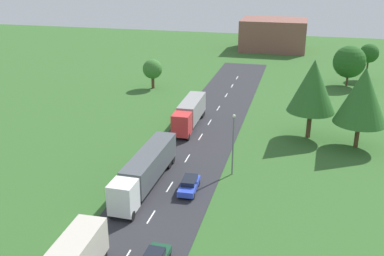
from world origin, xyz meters
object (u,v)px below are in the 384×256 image
(car_third, at_px, (189,185))
(tree_maple, at_px, (313,86))
(lamppost_second, at_px, (233,141))
(truck_third, at_px, (190,113))
(truck_second, at_px, (146,169))
(tree_birch, at_px, (369,53))
(tree_oak, at_px, (363,96))
(tree_elm, at_px, (153,69))
(distant_building, at_px, (273,35))
(tree_ash, at_px, (349,62))

(car_third, distance_m, tree_maple, 23.86)
(lamppost_second, bearing_deg, truck_third, 121.65)
(truck_second, height_order, lamppost_second, lamppost_second)
(lamppost_second, xyz_separation_m, tree_birch, (20.11, 50.75, 1.15))
(tree_oak, relative_size, tree_maple, 0.98)
(tree_birch, relative_size, tree_maple, 0.66)
(truck_third, height_order, tree_oak, tree_oak)
(tree_birch, height_order, tree_elm, tree_birch)
(lamppost_second, distance_m, distant_building, 78.10)
(tree_maple, bearing_deg, truck_third, 179.68)
(tree_oak, xyz_separation_m, tree_elm, (-35.64, 20.97, -3.40))
(truck_third, height_order, tree_ash, tree_ash)
(tree_birch, bearing_deg, truck_second, -117.20)
(car_third, distance_m, distant_building, 83.40)
(lamppost_second, height_order, tree_oak, tree_oak)
(lamppost_second, height_order, tree_birch, lamppost_second)
(car_third, relative_size, tree_birch, 0.60)
(tree_birch, xyz_separation_m, tree_ash, (-4.34, -6.91, -0.50))
(tree_birch, bearing_deg, lamppost_second, -111.62)
(tree_maple, distance_m, distant_building, 64.86)
(truck_second, relative_size, tree_ash, 1.86)
(tree_oak, bearing_deg, tree_birch, 82.15)
(tree_birch, bearing_deg, tree_elm, -156.48)
(truck_second, xyz_separation_m, car_third, (4.86, 0.09, -1.36))
(truck_second, relative_size, tree_maple, 1.34)
(car_third, bearing_deg, tree_ash, 68.20)
(tree_maple, bearing_deg, distant_building, 98.80)
(tree_elm, bearing_deg, tree_oak, -30.48)
(tree_ash, bearing_deg, tree_birch, 57.90)
(tree_elm, bearing_deg, lamppost_second, -57.62)
(truck_third, height_order, distant_building, distant_building)
(lamppost_second, relative_size, distant_building, 0.43)
(car_third, height_order, tree_elm, tree_elm)
(truck_third, bearing_deg, truck_second, -89.91)
(truck_second, distance_m, lamppost_second, 10.38)
(lamppost_second, xyz_separation_m, tree_elm, (-20.87, 32.92, -0.42))
(car_third, distance_m, tree_oak, 26.09)
(distant_building, bearing_deg, tree_ash, -63.39)
(truck_second, xyz_separation_m, distant_building, (7.33, 83.39, 1.93))
(lamppost_second, bearing_deg, tree_maple, 58.78)
(truck_third, distance_m, car_third, 20.04)
(lamppost_second, height_order, distant_building, distant_building)
(tree_maple, bearing_deg, tree_elm, 147.35)
(car_third, height_order, lamppost_second, lamppost_second)
(tree_birch, bearing_deg, car_third, -113.17)
(tree_ash, xyz_separation_m, distant_building, (-17.15, 34.24, -0.70))
(tree_maple, height_order, tree_elm, tree_maple)
(tree_oak, distance_m, tree_birch, 39.22)
(tree_maple, bearing_deg, car_third, -122.68)
(tree_maple, bearing_deg, tree_ash, 76.32)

